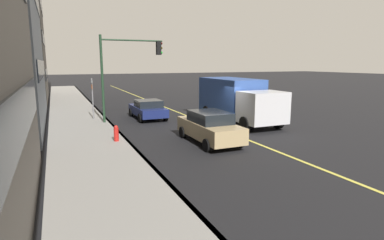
{
  "coord_description": "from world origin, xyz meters",
  "views": [
    {
      "loc": [
        -16.2,
        9.0,
        3.94
      ],
      "look_at": [
        -2.6,
        3.08,
        1.25
      ],
      "focal_mm": 29.56,
      "sensor_mm": 36.0,
      "label": 1
    }
  ],
  "objects_px": {
    "car_tan": "(210,127)",
    "fire_hydrant": "(116,135)",
    "traffic_light_mast": "(126,64)",
    "car_navy": "(148,109)",
    "street_sign_post": "(92,96)",
    "truck_blue": "(237,99)"
  },
  "relations": [
    {
      "from": "car_tan",
      "to": "fire_hydrant",
      "type": "relative_size",
      "value": 4.71
    },
    {
      "from": "traffic_light_mast",
      "to": "fire_hydrant",
      "type": "relative_size",
      "value": 6.02
    },
    {
      "from": "car_navy",
      "to": "fire_hydrant",
      "type": "distance_m",
      "value": 7.18
    },
    {
      "from": "street_sign_post",
      "to": "car_navy",
      "type": "bearing_deg",
      "value": -97.5
    },
    {
      "from": "street_sign_post",
      "to": "fire_hydrant",
      "type": "height_order",
      "value": "street_sign_post"
    },
    {
      "from": "car_tan",
      "to": "street_sign_post",
      "type": "height_order",
      "value": "street_sign_post"
    },
    {
      "from": "truck_blue",
      "to": "car_tan",
      "type": "bearing_deg",
      "value": 135.43
    },
    {
      "from": "truck_blue",
      "to": "street_sign_post",
      "type": "relative_size",
      "value": 2.48
    },
    {
      "from": "truck_blue",
      "to": "street_sign_post",
      "type": "bearing_deg",
      "value": 64.64
    },
    {
      "from": "car_tan",
      "to": "truck_blue",
      "type": "distance_m",
      "value": 5.99
    },
    {
      "from": "fire_hydrant",
      "to": "car_tan",
      "type": "bearing_deg",
      "value": -110.16
    },
    {
      "from": "traffic_light_mast",
      "to": "street_sign_post",
      "type": "distance_m",
      "value": 3.33
    },
    {
      "from": "traffic_light_mast",
      "to": "car_tan",
      "type": "bearing_deg",
      "value": -159.82
    },
    {
      "from": "traffic_light_mast",
      "to": "fire_hydrant",
      "type": "height_order",
      "value": "traffic_light_mast"
    },
    {
      "from": "traffic_light_mast",
      "to": "truck_blue",
      "type": "bearing_deg",
      "value": -111.98
    },
    {
      "from": "street_sign_post",
      "to": "car_tan",
      "type": "bearing_deg",
      "value": -151.21
    },
    {
      "from": "car_navy",
      "to": "truck_blue",
      "type": "height_order",
      "value": "truck_blue"
    },
    {
      "from": "fire_hydrant",
      "to": "traffic_light_mast",
      "type": "bearing_deg",
      "value": -18.13
    },
    {
      "from": "street_sign_post",
      "to": "fire_hydrant",
      "type": "bearing_deg",
      "value": -177.44
    },
    {
      "from": "car_navy",
      "to": "fire_hydrant",
      "type": "relative_size",
      "value": 4.39
    },
    {
      "from": "car_navy",
      "to": "car_tan",
      "type": "bearing_deg",
      "value": -173.27
    },
    {
      "from": "street_sign_post",
      "to": "fire_hydrant",
      "type": "xyz_separation_m",
      "value": [
        -6.81,
        -0.3,
        -1.25
      ]
    }
  ]
}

